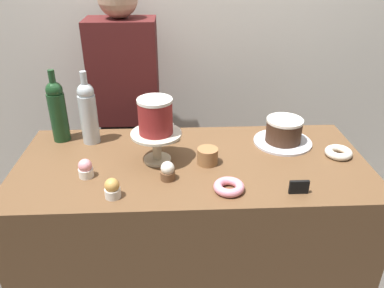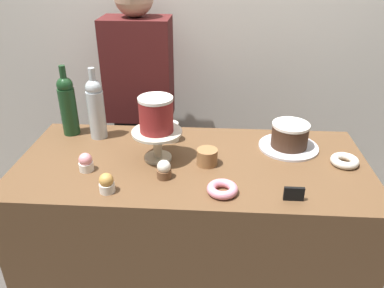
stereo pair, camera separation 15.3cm
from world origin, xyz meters
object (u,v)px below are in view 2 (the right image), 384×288
cake_stand_pedestal (157,140)px  donut_pink (222,189)px  price_sign_chalkboard (294,194)px  cupcake_strawberry (86,162)px  cookie_stack (207,157)px  cupcake_caramel (107,183)px  cupcake_vanilla (164,170)px  white_layer_cake (156,114)px  coffee_cup_ceramic (170,132)px  barista_figure (142,118)px  wine_bottle_clear (96,108)px  donut_sugar (345,161)px  wine_bottle_green (68,105)px  chocolate_round_cake (290,135)px

cake_stand_pedestal → donut_pink: size_ratio=1.82×
cake_stand_pedestal → price_sign_chalkboard: size_ratio=2.91×
cupcake_strawberry → cookie_stack: cupcake_strawberry is taller
donut_pink → cupcake_caramel: bearing=-177.4°
cake_stand_pedestal → cupcake_caramel: size_ratio=2.75×
price_sign_chalkboard → cupcake_vanilla: bearing=166.2°
white_layer_cake → coffee_cup_ceramic: size_ratio=1.67×
cupcake_vanilla → donut_pink: cupcake_vanilla is taller
price_sign_chalkboard → barista_figure: 1.15m
cake_stand_pedestal → barista_figure: size_ratio=0.13×
wine_bottle_clear → cupcake_strawberry: bearing=-83.6°
cupcake_vanilla → donut_sugar: (0.71, 0.15, -0.02)m
white_layer_cake → barista_figure: (-0.19, 0.64, -0.30)m
white_layer_cake → cake_stand_pedestal: bearing=-3.6°
donut_sugar → coffee_cup_ceramic: coffee_cup_ceramic is taller
white_layer_cake → wine_bottle_clear: wine_bottle_clear is taller
cupcake_vanilla → white_layer_cake: bearing=107.3°
cake_stand_pedestal → coffee_cup_ceramic: 0.18m
donut_sugar → cookie_stack: bearing=-176.4°
cake_stand_pedestal → cookie_stack: size_ratio=2.43×
price_sign_chalkboard → barista_figure: bearing=128.1°
white_layer_cake → wine_bottle_clear: size_ratio=0.44×
cake_stand_pedestal → white_layer_cake: white_layer_cake is taller
wine_bottle_green → cookie_stack: (0.64, -0.24, -0.11)m
cupcake_vanilla → barista_figure: barista_figure is taller
cupcake_vanilla → coffee_cup_ceramic: (-0.01, 0.31, 0.01)m
cupcake_caramel → price_sign_chalkboard: cupcake_caramel is taller
cupcake_vanilla → cupcake_strawberry: same height
cake_stand_pedestal → coffee_cup_ceramic: (0.03, 0.17, -0.04)m
cupcake_caramel → donut_sugar: 0.94m
wine_bottle_green → cupcake_vanilla: (0.48, -0.35, -0.11)m
cupcake_strawberry → price_sign_chalkboard: bearing=-10.7°
wine_bottle_green → price_sign_chalkboard: (0.95, -0.47, -0.12)m
white_layer_cake → cookie_stack: (0.20, -0.03, -0.17)m
chocolate_round_cake → cupcake_vanilla: 0.58m
wine_bottle_clear → barista_figure: barista_figure is taller
cupcake_strawberry → white_layer_cake: bearing=22.1°
price_sign_chalkboard → barista_figure: barista_figure is taller
wine_bottle_clear → price_sign_chalkboard: 0.93m
cupcake_vanilla → donut_sugar: cupcake_vanilla is taller
wine_bottle_clear → cookie_stack: 0.56m
white_layer_cake → donut_pink: white_layer_cake is taller
wine_bottle_green → cookie_stack: bearing=-20.7°
price_sign_chalkboard → coffee_cup_ceramic: coffee_cup_ceramic is taller
cookie_stack → barista_figure: 0.79m
wine_bottle_clear → barista_figure: size_ratio=0.20×
cupcake_strawberry → coffee_cup_ceramic: size_ratio=0.87×
cupcake_strawberry → chocolate_round_cake: bearing=16.4°
cupcake_vanilla → cookie_stack: cupcake_vanilla is taller
cookie_stack → barista_figure: (-0.40, 0.67, -0.14)m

